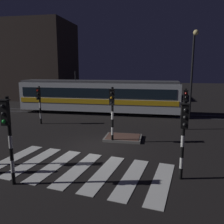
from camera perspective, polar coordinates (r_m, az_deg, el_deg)
The scene contains 13 objects.
ground_plane at distance 13.48m, azimuth -4.14°, elevation -8.76°, with size 120.00×120.00×0.00m, color black.
rail_near at distance 22.34m, azimuth 2.08°, elevation -0.82°, with size 80.00×0.12×0.03m, color #59595E.
rail_far at distance 23.73m, azimuth 2.62°, elevation -0.14°, with size 80.00×0.12×0.03m, color #59595E.
crosswalk_zebra at distance 10.94m, azimuth -8.13°, elevation -13.57°, with size 8.55×5.03×0.02m.
traffic_island at distance 15.07m, azimuth 2.70°, elevation -6.27°, with size 2.30×1.72×0.18m.
traffic_light_median_centre at distance 13.82m, azimuth 0.03°, elevation 1.30°, with size 0.36×0.42×3.38m.
traffic_light_corner_far_left at distance 19.50m, azimuth -17.30°, elevation 2.95°, with size 0.36×0.42×3.05m.
traffic_light_kerb_mid_left at distance 9.53m, azimuth -24.01°, elevation -3.62°, with size 0.36×0.42×3.47m.
traffic_light_corner_far_right at distance 17.66m, azimuth 17.34°, elevation 2.10°, with size 0.36×0.42×3.02m.
traffic_light_corner_near_right at distance 9.59m, azimuth 17.04°, elevation -3.97°, with size 0.36×0.42×3.24m.
street_lamp_trackside_right at distance 21.15m, azimuth 19.06°, elevation 10.73°, with size 0.44×1.21×7.45m.
tram at distance 23.22m, azimuth -3.34°, elevation 3.94°, with size 15.76×2.58×4.15m.
building_backdrop at distance 37.06m, azimuth -19.17°, elevation 11.62°, with size 11.94×8.00×10.85m, color #382D28.
Camera 1 is at (3.35, -12.26, 4.50)m, focal length 37.59 mm.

